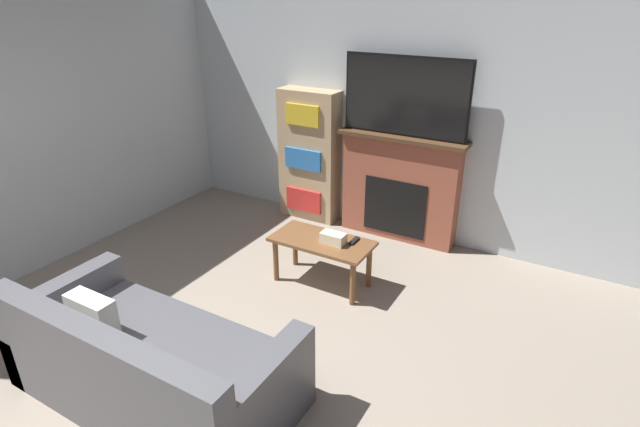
# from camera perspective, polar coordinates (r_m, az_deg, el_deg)

# --- Properties ---
(wall_back) EXTENTS (5.99, 0.06, 2.70)m
(wall_back) POSITION_cam_1_polar(r_m,az_deg,el_deg) (5.40, 7.34, 11.66)
(wall_back) COLOR silver
(wall_back) RESTS_ON ground_plane
(wall_side) EXTENTS (0.06, 4.68, 2.70)m
(wall_side) POSITION_cam_1_polar(r_m,az_deg,el_deg) (5.57, -26.42, 9.74)
(wall_side) COLOR silver
(wall_side) RESTS_ON ground_plane
(fireplace) EXTENTS (1.35, 0.28, 1.15)m
(fireplace) POSITION_cam_1_polar(r_m,az_deg,el_deg) (5.40, 9.07, 2.98)
(fireplace) COLOR brown
(fireplace) RESTS_ON ground_plane
(tv) EXTENTS (1.30, 0.03, 0.79)m
(tv) POSITION_cam_1_polar(r_m,az_deg,el_deg) (5.11, 9.71, 13.02)
(tv) COLOR black
(tv) RESTS_ON fireplace
(couch) EXTENTS (1.92, 0.93, 0.79)m
(couch) POSITION_cam_1_polar(r_m,az_deg,el_deg) (3.60, -18.95, -16.08)
(couch) COLOR #4C4C51
(couch) RESTS_ON ground_plane
(coffee_table) EXTENTS (0.92, 0.45, 0.45)m
(coffee_table) POSITION_cam_1_polar(r_m,az_deg,el_deg) (4.53, 0.22, -3.84)
(coffee_table) COLOR brown
(coffee_table) RESTS_ON ground_plane
(tissue_box) EXTENTS (0.22, 0.12, 0.10)m
(tissue_box) POSITION_cam_1_polar(r_m,az_deg,el_deg) (4.42, 1.51, -2.84)
(tissue_box) COLOR beige
(tissue_box) RESTS_ON coffee_table
(remote_control) EXTENTS (0.04, 0.15, 0.02)m
(remote_control) POSITION_cam_1_polar(r_m,az_deg,el_deg) (4.47, 3.92, -3.13)
(remote_control) COLOR black
(remote_control) RESTS_ON coffee_table
(bookshelf) EXTENTS (0.70, 0.29, 1.51)m
(bookshelf) POSITION_cam_1_polar(r_m,az_deg,el_deg) (5.78, -1.24, 6.58)
(bookshelf) COLOR tan
(bookshelf) RESTS_ON ground_plane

